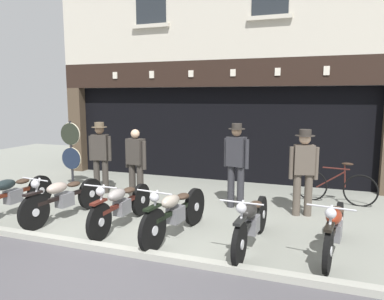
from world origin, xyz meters
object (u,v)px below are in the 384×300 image
object	(u,v)px
advert_board_near	(291,123)
leaning_bicycle	(335,186)
motorcycle_left	(64,197)
motorcycle_center_right	(251,221)
motorcycle_far_left	(12,194)
advert_board_far	(339,124)
salesman_left	(100,154)
salesman_right	(236,161)
motorcycle_center	(175,212)
motorcycle_center_left	(121,204)
shopkeeper_center	(136,162)
tyre_sign_pole	(71,147)
motorcycle_right	(334,228)
assistant_far_right	(304,168)

from	to	relation	value
advert_board_near	leaning_bicycle	size ratio (longest dim) A/B	0.51
motorcycle_left	motorcycle_center_right	size ratio (longest dim) A/B	1.00
motorcycle_far_left	advert_board_far	size ratio (longest dim) A/B	2.00
motorcycle_far_left	advert_board_far	world-z (taller)	advert_board_far
salesman_left	salesman_right	size ratio (longest dim) A/B	0.97
motorcycle_center	salesman_right	size ratio (longest dim) A/B	1.13
motorcycle_left	motorcycle_center_left	world-z (taller)	motorcycle_left
motorcycle_left	motorcycle_center	size ratio (longest dim) A/B	1.01
motorcycle_center_left	motorcycle_center_right	bearing A→B (deg)	178.44
shopkeeper_center	motorcycle_center_right	bearing A→B (deg)	161.48
advert_board_near	leaning_bicycle	world-z (taller)	advert_board_near
shopkeeper_center	tyre_sign_pole	world-z (taller)	tyre_sign_pole
motorcycle_center_right	leaning_bicycle	xyz separation A→B (m)	(1.30, 3.03, -0.04)
salesman_right	tyre_sign_pole	xyz separation A→B (m)	(-4.50, 0.44, 0.03)
motorcycle_center	salesman_right	world-z (taller)	salesman_right
motorcycle_center_right	tyre_sign_pole	bearing A→B (deg)	-21.66
motorcycle_right	salesman_right	world-z (taller)	salesman_right
salesman_right	motorcycle_center	bearing A→B (deg)	85.85
motorcycle_left	motorcycle_center_left	distance (m)	1.28
motorcycle_right	salesman_right	distance (m)	2.67
salesman_left	motorcycle_center_right	bearing A→B (deg)	141.19
motorcycle_right	leaning_bicycle	xyz separation A→B (m)	(0.10, 2.87, -0.04)
salesman_left	assistant_far_right	size ratio (longest dim) A/B	1.01
motorcycle_center	motorcycle_center_right	world-z (taller)	motorcycle_center
leaning_bicycle	tyre_sign_pole	bearing A→B (deg)	104.73
salesman_left	advert_board_near	xyz separation A→B (m)	(4.25, 2.39, 0.69)
motorcycle_center_left	leaning_bicycle	size ratio (longest dim) A/B	1.18
tyre_sign_pole	motorcycle_center_left	bearing A→B (deg)	-38.83
motorcycle_center	shopkeeper_center	size ratio (longest dim) A/B	1.24
shopkeeper_center	assistant_far_right	world-z (taller)	assistant_far_right
salesman_right	tyre_sign_pole	distance (m)	4.52
shopkeeper_center	salesman_right	bearing A→B (deg)	-160.70
motorcycle_right	salesman_right	bearing A→B (deg)	-35.44
salesman_right	assistant_far_right	bearing A→B (deg)	-169.53
motorcycle_center_left	motorcycle_far_left	bearing A→B (deg)	4.04
shopkeeper_center	assistant_far_right	bearing A→B (deg)	-164.70
salesman_right	motorcycle_right	bearing A→B (deg)	149.27
motorcycle_far_left	shopkeeper_center	xyz separation A→B (m)	(1.89, 1.63, 0.47)
motorcycle_left	motorcycle_far_left	bearing A→B (deg)	15.40
salesman_right	advert_board_far	xyz separation A→B (m)	(2.05, 2.49, 0.65)
motorcycle_center	tyre_sign_pole	xyz separation A→B (m)	(-3.91, 2.39, 0.60)
motorcycle_left	assistant_far_right	distance (m)	4.68
motorcycle_far_left	shopkeeper_center	bearing A→B (deg)	-136.59
motorcycle_far_left	salesman_right	xyz separation A→B (m)	(4.07, 1.95, 0.57)
motorcycle_left	motorcycle_center_left	bearing A→B (deg)	-173.79
motorcycle_center_left	salesman_left	distance (m)	2.63
motorcycle_far_left	salesman_left	bearing A→B (deg)	-105.99
advert_board_far	motorcycle_center_right	bearing A→B (deg)	-107.08
advert_board_far	shopkeeper_center	bearing A→B (deg)	-146.36
motorcycle_right	assistant_far_right	bearing A→B (deg)	-64.79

